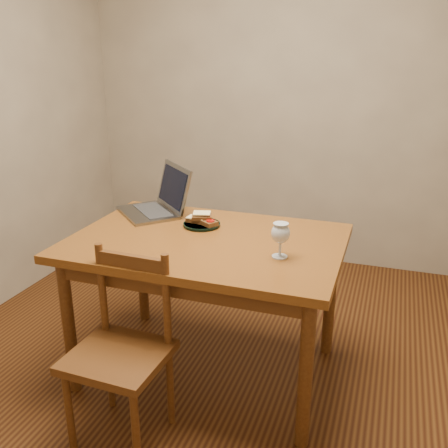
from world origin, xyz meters
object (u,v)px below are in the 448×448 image
(table, at_px, (207,255))
(milk_glass, at_px, (280,240))
(plate, at_px, (202,225))
(laptop, at_px, (160,200))
(chair, at_px, (120,343))

(table, height_order, milk_glass, milk_glass)
(plate, relative_size, laptop, 0.40)
(chair, distance_m, laptop, 0.95)
(plate, bearing_deg, table, -61.17)
(chair, xyz_separation_m, laptop, (-0.22, 0.86, 0.36))
(table, distance_m, laptop, 0.52)
(chair, distance_m, milk_glass, 0.81)
(chair, xyz_separation_m, milk_glass, (0.56, 0.44, 0.37))
(chair, relative_size, plate, 2.17)
(plate, height_order, laptop, laptop)
(milk_glass, bearing_deg, laptop, 152.15)
(table, xyz_separation_m, laptop, (-0.40, 0.31, 0.15))
(laptop, bearing_deg, table, 5.74)
(plate, bearing_deg, laptop, 154.88)
(milk_glass, xyz_separation_m, laptop, (-0.78, 0.41, -0.01))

